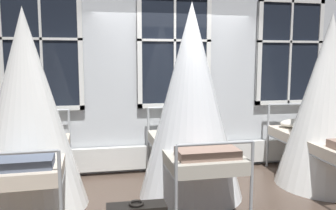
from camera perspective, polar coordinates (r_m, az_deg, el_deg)
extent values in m
plane|color=#4C3D33|center=(4.89, 3.52, -13.99)|extent=(19.23, 19.23, 0.00)
cube|color=silver|center=(5.58, 0.84, 7.05)|extent=(9.64, 0.10, 3.50)
cube|color=black|center=(5.41, -20.13, 8.35)|extent=(1.17, 0.02, 1.76)
cube|color=silver|center=(5.45, -19.74, -0.55)|extent=(1.17, 0.06, 0.07)
cube|color=silver|center=(5.52, -25.87, 8.03)|extent=(0.07, 0.06, 1.76)
cube|color=silver|center=(5.35, -14.22, 8.58)|extent=(0.07, 0.06, 1.76)
cube|color=silver|center=(5.41, -20.13, 8.35)|extent=(0.04, 0.06, 1.76)
cube|color=silver|center=(5.41, -20.22, 10.20)|extent=(1.17, 0.06, 0.04)
cube|color=black|center=(5.48, 1.09, 8.77)|extent=(1.17, 0.02, 1.76)
cube|color=silver|center=(5.52, 1.07, -0.02)|extent=(1.17, 0.06, 0.07)
cube|color=silver|center=(5.38, -4.72, 8.77)|extent=(0.07, 0.06, 1.76)
cube|color=silver|center=(5.62, 6.66, 8.69)|extent=(0.07, 0.06, 1.76)
cube|color=silver|center=(5.48, 1.09, 8.77)|extent=(0.04, 0.06, 1.76)
cube|color=silver|center=(5.48, 1.10, 10.61)|extent=(1.17, 0.06, 0.04)
cube|color=black|center=(6.22, 19.44, 8.19)|extent=(1.17, 0.02, 1.76)
cube|color=silver|center=(6.25, 19.11, 0.45)|extent=(1.17, 0.06, 0.07)
cube|color=silver|center=(6.29, 19.78, 15.89)|extent=(1.17, 0.06, 0.07)
cube|color=silver|center=(5.95, 14.82, 8.42)|extent=(0.07, 0.06, 1.76)
cube|color=silver|center=(6.51, 23.66, 7.94)|extent=(0.07, 0.06, 1.76)
cube|color=silver|center=(6.22, 19.44, 8.19)|extent=(0.04, 0.06, 1.76)
cube|color=silver|center=(6.22, 19.51, 9.81)|extent=(1.17, 0.06, 0.04)
cube|color=silver|center=(5.67, 1.09, -8.29)|extent=(4.57, 0.10, 0.36)
cylinder|color=#9EA3A8|center=(5.54, -24.66, -6.41)|extent=(0.04, 0.04, 1.05)
cylinder|color=#9EA3A8|center=(5.43, -15.89, -6.28)|extent=(0.04, 0.04, 1.05)
cylinder|color=#9EA3A8|center=(3.65, -17.30, -14.18)|extent=(0.04, 0.04, 0.92)
cylinder|color=#9EA3A8|center=(4.51, -16.47, -8.81)|extent=(0.09, 1.88, 0.03)
cylinder|color=#9EA3A8|center=(5.37, -20.56, -0.91)|extent=(0.84, 0.06, 0.03)
cylinder|color=#9EA3A8|center=(3.57, -24.38, -7.24)|extent=(0.84, 0.06, 0.03)
cube|color=beige|center=(4.54, -21.86, -7.93)|extent=(0.91, 1.93, 0.15)
ellipsoid|color=#B7B2A3|center=(5.18, -20.76, -4.35)|extent=(0.66, 0.42, 0.14)
cube|color=slate|center=(3.86, -23.49, -8.74)|extent=(0.70, 0.38, 0.10)
cone|color=white|center=(4.43, -22.21, -0.71)|extent=(1.36, 1.36, 2.40)
cylinder|color=#9EA3A8|center=(5.43, -3.26, -6.01)|extent=(0.04, 0.04, 1.05)
cylinder|color=#9EA3A8|center=(5.61, 5.30, -5.58)|extent=(0.04, 0.04, 1.05)
cylinder|color=#9EA3A8|center=(3.67, 1.34, -13.69)|extent=(0.04, 0.04, 0.92)
cylinder|color=#9EA3A8|center=(3.94, 13.61, -12.41)|extent=(0.04, 0.04, 0.92)
cylinder|color=#9EA3A8|center=(4.52, -1.43, -8.47)|extent=(0.05, 1.88, 0.03)
cylinder|color=#9EA3A8|center=(4.74, 8.70, -7.80)|extent=(0.05, 1.88, 0.03)
cylinder|color=#9EA3A8|center=(5.41, 1.11, -0.39)|extent=(0.84, 0.04, 0.03)
cylinder|color=#9EA3A8|center=(3.65, 7.83, -6.32)|extent=(0.84, 0.04, 0.03)
cube|color=#B7B2A3|center=(4.59, 3.77, -7.23)|extent=(0.88, 1.91, 0.15)
ellipsoid|color=#B7B2A3|center=(5.22, 1.70, -3.78)|extent=(0.65, 0.41, 0.14)
cube|color=gray|center=(3.93, 6.50, -7.87)|extent=(0.69, 0.37, 0.10)
cone|color=white|center=(4.48, 3.84, 0.64)|extent=(1.36, 1.36, 2.51)
cylinder|color=#9EA3A8|center=(6.05, 16.14, -4.90)|extent=(0.04, 0.04, 1.05)
cylinder|color=#9EA3A8|center=(6.45, 22.89, -4.43)|extent=(0.04, 0.04, 1.05)
cylinder|color=#9EA3A8|center=(5.23, 20.66, -6.75)|extent=(0.09, 1.88, 0.03)
cylinder|color=#9EA3A8|center=(6.16, 19.83, 0.12)|extent=(0.84, 0.06, 0.03)
cube|color=beige|center=(5.44, 24.53, -5.59)|extent=(0.92, 1.93, 0.15)
ellipsoid|color=silver|center=(5.99, 20.84, -2.82)|extent=(0.66, 0.42, 0.14)
cone|color=white|center=(5.35, 24.87, 0.57)|extent=(1.36, 1.36, 2.42)
torus|color=black|center=(3.37, -5.24, -15.83)|extent=(0.15, 0.15, 0.02)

